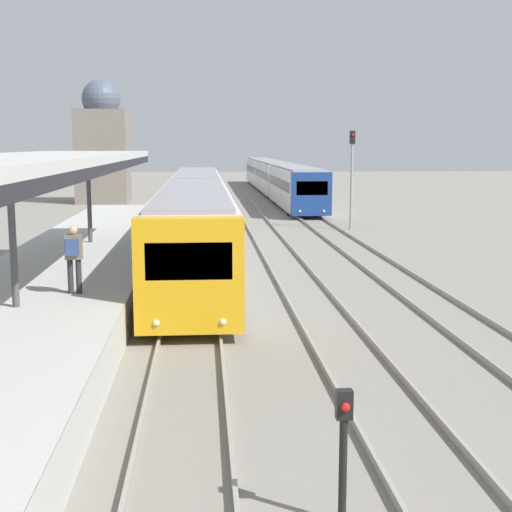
# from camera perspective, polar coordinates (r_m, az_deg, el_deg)

# --- Properties ---
(platform_canopy) EXTENTS (4.00, 26.93, 3.35)m
(platform_canopy) POSITION_cam_1_polar(r_m,az_deg,el_deg) (16.51, -19.03, 7.14)
(platform_canopy) COLOR beige
(platform_canopy) RESTS_ON station_platform
(person_on_platform) EXTENTS (0.40, 0.40, 1.66)m
(person_on_platform) POSITION_cam_1_polar(r_m,az_deg,el_deg) (17.80, -14.40, 0.17)
(person_on_platform) COLOR #2D2D33
(person_on_platform) RESTS_ON station_platform
(train_near) EXTENTS (2.55, 33.61, 3.07)m
(train_near) POSITION_cam_1_polar(r_m,az_deg,el_deg) (32.91, -4.84, 3.82)
(train_near) COLOR gold
(train_near) RESTS_ON ground_plane
(train_far) EXTENTS (2.50, 45.81, 3.05)m
(train_far) POSITION_cam_1_polar(r_m,az_deg,el_deg) (66.53, 1.50, 6.38)
(train_far) COLOR navy
(train_far) RESTS_ON ground_plane
(signal_post_near) EXTENTS (0.20, 0.21, 1.71)m
(signal_post_near) POSITION_cam_1_polar(r_m,az_deg,el_deg) (8.92, 7.01, -14.49)
(signal_post_near) COLOR black
(signal_post_near) RESTS_ON ground_plane
(signal_mast_far) EXTENTS (0.28, 0.29, 5.35)m
(signal_mast_far) POSITION_cam_1_polar(r_m,az_deg,el_deg) (39.24, 7.67, 6.97)
(signal_mast_far) COLOR gray
(signal_mast_far) RESTS_ON ground_plane
(distant_domed_building) EXTENTS (4.00, 4.00, 9.68)m
(distant_domed_building) POSITION_cam_1_polar(r_m,az_deg,el_deg) (58.61, -12.18, 8.62)
(distant_domed_building) COLOR slate
(distant_domed_building) RESTS_ON ground_plane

